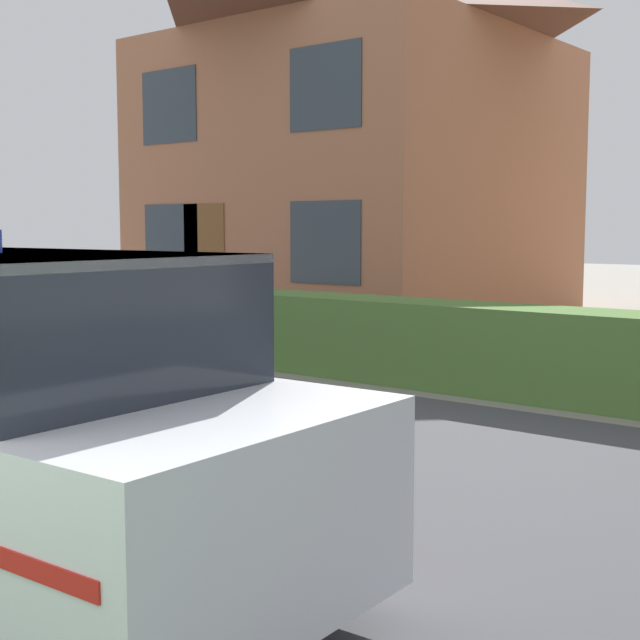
% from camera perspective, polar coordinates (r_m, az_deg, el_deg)
% --- Properties ---
extents(road_strip, '(28.00, 6.28, 0.01)m').
position_cam_1_polar(road_strip, '(5.62, 1.97, -11.55)').
color(road_strip, '#424247').
rests_on(road_strip, ground).
extents(garden_hedge, '(10.31, 0.83, 0.90)m').
position_cam_1_polar(garden_hedge, '(9.24, 11.62, -1.90)').
color(garden_hedge, '#4C7233').
rests_on(garden_hedge, ground).
extents(house_left, '(6.78, 7.10, 6.87)m').
position_cam_1_polar(house_left, '(17.83, 2.65, 11.79)').
color(house_left, '#A86B4C').
rests_on(house_left, ground).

